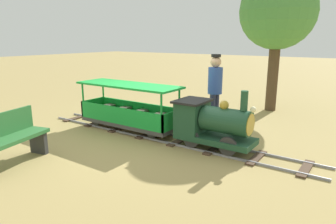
{
  "coord_description": "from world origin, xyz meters",
  "views": [
    {
      "loc": [
        4.7,
        3.62,
        1.94
      ],
      "look_at": [
        0.0,
        0.38,
        0.55
      ],
      "focal_mm": 32.52,
      "sensor_mm": 36.0,
      "label": 1
    }
  ],
  "objects_px": {
    "conductor_person": "(215,86)",
    "park_bench": "(7,140)",
    "passenger_car": "(129,111)",
    "locomotive": "(211,123)",
    "oak_tree_near": "(278,12)"
  },
  "relations": [
    {
      "from": "conductor_person",
      "to": "park_bench",
      "type": "height_order",
      "value": "conductor_person"
    },
    {
      "from": "conductor_person",
      "to": "park_bench",
      "type": "distance_m",
      "value": 3.98
    },
    {
      "from": "passenger_car",
      "to": "park_bench",
      "type": "bearing_deg",
      "value": -7.13
    },
    {
      "from": "passenger_car",
      "to": "park_bench",
      "type": "distance_m",
      "value": 2.47
    },
    {
      "from": "locomotive",
      "to": "park_bench",
      "type": "xyz_separation_m",
      "value": [
        2.45,
        -2.25,
        -0.07
      ]
    },
    {
      "from": "locomotive",
      "to": "conductor_person",
      "type": "relative_size",
      "value": 0.89
    },
    {
      "from": "locomotive",
      "to": "park_bench",
      "type": "height_order",
      "value": "locomotive"
    },
    {
      "from": "locomotive",
      "to": "conductor_person",
      "type": "height_order",
      "value": "conductor_person"
    },
    {
      "from": "passenger_car",
      "to": "oak_tree_near",
      "type": "distance_m",
      "value": 4.68
    },
    {
      "from": "locomotive",
      "to": "passenger_car",
      "type": "xyz_separation_m",
      "value": [
        0.0,
        -1.94,
        -0.06
      ]
    },
    {
      "from": "passenger_car",
      "to": "conductor_person",
      "type": "relative_size",
      "value": 1.45
    },
    {
      "from": "locomotive",
      "to": "oak_tree_near",
      "type": "distance_m",
      "value": 4.23
    },
    {
      "from": "oak_tree_near",
      "to": "conductor_person",
      "type": "bearing_deg",
      "value": -9.83
    },
    {
      "from": "conductor_person",
      "to": "oak_tree_near",
      "type": "distance_m",
      "value": 3.1
    },
    {
      "from": "conductor_person",
      "to": "park_bench",
      "type": "xyz_separation_m",
      "value": [
        3.52,
        -1.78,
        -0.54
      ]
    }
  ]
}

